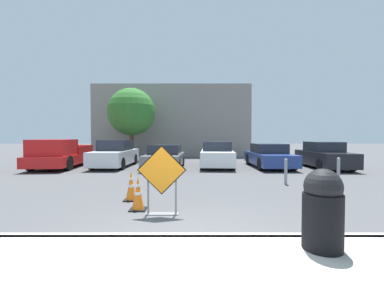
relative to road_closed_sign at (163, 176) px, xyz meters
name	(u,v)px	position (x,y,z in m)	size (l,w,h in m)	color
ground_plane	(192,168)	(0.64, 8.46, -0.89)	(96.00, 96.00, 0.00)	#4C4C4F
sidewalk_strip	(190,270)	(0.64, -2.54, -0.82)	(24.21, 2.01, 0.14)	#ADAAA3
curb_lip	(191,239)	(0.64, -1.54, -0.82)	(24.21, 0.20, 0.14)	#ADAAA3
road_closed_sign	(163,176)	(0.00, 0.00, 0.00)	(1.11, 0.20, 1.58)	black
traffic_cone_nearest	(139,194)	(-0.62, 0.40, -0.49)	(0.39, 0.39, 0.82)	black
traffic_cone_second	(132,186)	(-1.01, 1.32, -0.48)	(0.38, 0.38, 0.83)	black
pickup_truck	(61,155)	(-6.75, 8.60, -0.15)	(2.37, 5.25, 1.62)	red
parked_car_nearest	(116,154)	(-3.80, 9.15, -0.17)	(1.89, 4.44, 1.57)	silver
parked_car_second	(166,157)	(-0.83, 8.53, -0.27)	(2.10, 4.12, 1.31)	slate
parked_car_third	(218,155)	(2.14, 9.14, -0.20)	(2.09, 4.46, 1.47)	white
parked_car_fourth	(270,156)	(5.10, 8.89, -0.24)	(1.97, 4.40, 1.36)	navy
parked_car_fifth	(325,156)	(8.07, 8.55, -0.20)	(1.93, 4.36, 1.48)	black
trash_bin	(324,209)	(2.59, -2.07, -0.15)	(0.56, 0.56, 1.18)	black
bollard_nearest	(287,171)	(4.17, 3.71, -0.38)	(0.12, 0.12, 0.96)	gray
bollard_second	(340,170)	(6.12, 3.71, -0.36)	(0.12, 0.12, 1.00)	gray
building_facade_backdrop	(174,122)	(-1.11, 18.79, 2.26)	(13.82, 5.00, 6.30)	gray
street_tree_behind_lot	(133,112)	(-3.96, 13.93, 2.75)	(3.61, 3.61, 5.46)	#513823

